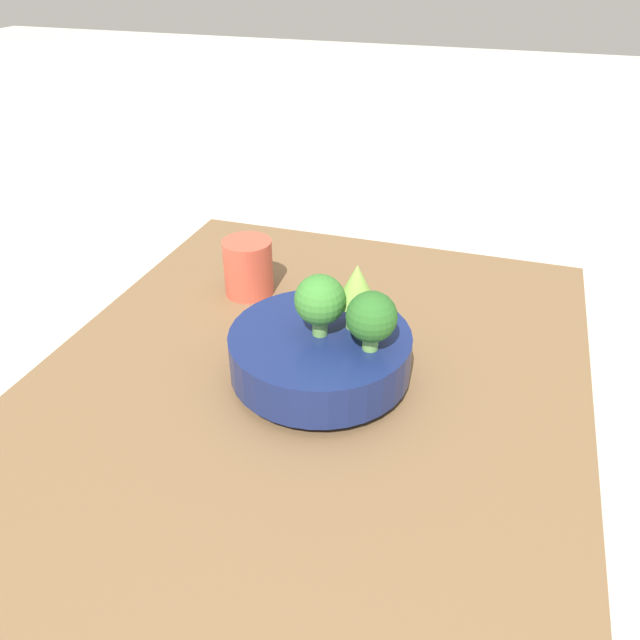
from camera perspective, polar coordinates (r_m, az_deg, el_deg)
The scene contains 7 objects.
ground_plane at distance 0.81m, azimuth -1.74°, elevation -8.49°, with size 6.00×6.00×0.00m, color beige.
table at distance 0.79m, azimuth -1.76°, elevation -7.42°, with size 0.91×0.69×0.04m.
bowl at distance 0.78m, azimuth 0.00°, elevation -3.06°, with size 0.23×0.23×0.07m.
broccoli_floret_back at distance 0.71m, azimuth 4.74°, elevation 0.21°, with size 0.06×0.06×0.07m.
broccoli_floret_center at distance 0.73m, azimuth 0.00°, elevation 1.77°, with size 0.06×0.06×0.08m.
romanesco_piece_far at distance 0.75m, azimuth 3.38°, elevation 2.90°, with size 0.05×0.05×0.09m.
cup at distance 0.97m, azimuth -6.58°, elevation 4.82°, with size 0.08×0.08×0.09m.
Camera 1 is at (0.58, 0.21, 0.53)m, focal length 35.00 mm.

